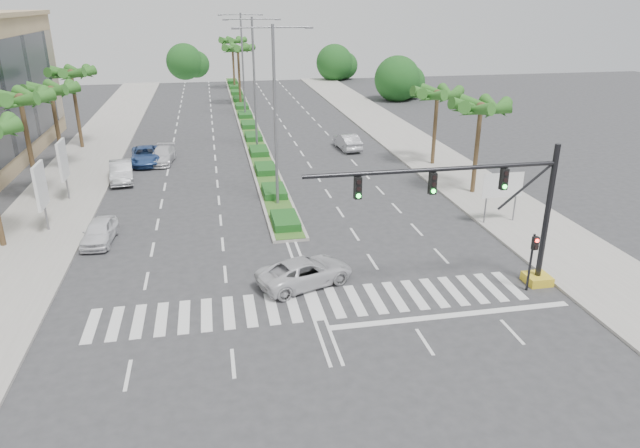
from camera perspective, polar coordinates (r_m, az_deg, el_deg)
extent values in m
plane|color=#333335|center=(27.18, -0.60, -8.04)|extent=(160.00, 160.00, 0.00)
cube|color=gray|center=(49.25, 12.76, 5.30)|extent=(6.00, 120.00, 0.15)
cube|color=gray|center=(46.58, -24.12, 2.98)|extent=(6.00, 120.00, 0.15)
cube|color=gray|center=(69.67, -7.42, 10.37)|extent=(2.20, 75.00, 0.20)
cube|color=#315E20|center=(69.64, -7.42, 10.46)|extent=(1.80, 75.00, 0.04)
cube|color=gold|center=(31.02, 20.88, -5.16)|extent=(1.20, 1.20, 0.45)
cylinder|color=black|center=(29.70, 21.76, 0.85)|extent=(0.28, 0.28, 7.00)
cylinder|color=black|center=(26.19, 11.32, 5.35)|extent=(12.00, 0.20, 0.20)
cylinder|color=black|center=(28.52, 19.78, 3.50)|extent=(2.53, 0.12, 2.15)
cube|color=black|center=(27.85, 17.94, 4.29)|extent=(0.32, 0.24, 1.00)
cylinder|color=#19E533|center=(27.83, 18.00, 3.57)|extent=(0.20, 0.06, 0.20)
cube|color=black|center=(26.37, 11.22, 3.99)|extent=(0.32, 0.24, 1.00)
cylinder|color=#19E533|center=(26.35, 11.28, 3.24)|extent=(0.20, 0.06, 0.20)
cube|color=black|center=(25.29, 3.82, 3.61)|extent=(0.32, 0.24, 1.00)
cylinder|color=#19E533|center=(25.27, 3.88, 2.82)|extent=(0.20, 0.06, 0.20)
cylinder|color=black|center=(29.58, 20.30, -3.65)|extent=(0.12, 0.12, 3.00)
cube|color=black|center=(29.04, 20.72, -1.80)|extent=(0.28, 0.22, 0.65)
cylinder|color=red|center=(28.87, 20.90, -1.57)|extent=(0.18, 0.05, 0.18)
cylinder|color=slate|center=(37.43, 16.25, 1.93)|extent=(0.10, 0.10, 2.80)
cylinder|color=slate|center=(38.36, 18.92, 2.09)|extent=(0.10, 0.10, 2.80)
cube|color=#0C6638|center=(37.52, 17.81, 3.74)|extent=(2.60, 0.08, 1.50)
cube|color=white|center=(37.48, 17.84, 3.72)|extent=(2.70, 0.02, 1.60)
cylinder|color=slate|center=(38.64, -25.78, 1.21)|extent=(0.12, 0.12, 2.80)
cube|color=white|center=(38.17, -26.16, 3.46)|extent=(0.18, 2.10, 2.70)
cube|color=#D8594C|center=(38.17, -26.16, 3.46)|extent=(0.12, 2.00, 2.60)
cylinder|color=slate|center=(44.18, -24.02, 3.87)|extent=(0.12, 0.12, 2.80)
cube|color=white|center=(43.77, -24.33, 5.86)|extent=(0.18, 2.10, 2.70)
cube|color=#D8594C|center=(43.77, -24.33, 5.86)|extent=(0.12, 2.00, 2.60)
cone|color=#306720|center=(35.70, -29.31, 8.14)|extent=(0.90, 3.62, 1.50)
cylinder|color=brown|center=(44.12, -27.00, 6.48)|extent=(0.32, 0.32, 7.40)
sphere|color=brown|center=(43.47, -27.81, 11.05)|extent=(0.70, 0.70, 0.70)
cone|color=#306720|center=(43.19, -26.37, 11.10)|extent=(0.90, 3.62, 1.50)
cone|color=#306720|center=(44.12, -26.63, 11.23)|extent=(3.39, 2.96, 1.50)
cone|color=#306720|center=(44.57, -27.73, 11.13)|extent=(3.73, 1.68, 1.50)
cone|color=#306720|center=(44.23, -28.87, 10.87)|extent=(2.38, 3.65, 1.50)
cone|color=#306720|center=(43.33, -29.22, 10.63)|extent=(2.38, 3.65, 1.50)
cone|color=#306720|center=(42.54, -28.48, 10.61)|extent=(3.73, 1.68, 1.50)
cone|color=#306720|center=(42.48, -27.19, 10.82)|extent=(3.39, 2.96, 1.50)
cylinder|color=brown|center=(51.74, -24.75, 8.44)|extent=(0.32, 0.32, 6.80)
sphere|color=brown|center=(51.20, -25.33, 12.02)|extent=(0.70, 0.70, 0.70)
cone|color=#306720|center=(50.96, -24.10, 12.05)|extent=(0.90, 3.62, 1.50)
cone|color=#306720|center=(51.88, -24.36, 12.16)|extent=(3.39, 2.96, 1.50)
cone|color=#306720|center=(52.30, -25.32, 12.07)|extent=(3.73, 1.68, 1.50)
cone|color=#306720|center=(51.92, -26.27, 11.86)|extent=(2.38, 3.65, 1.50)
cone|color=#306720|center=(51.00, -26.53, 11.68)|extent=(2.38, 3.65, 1.50)
cone|color=#306720|center=(50.24, -25.86, 11.67)|extent=(3.73, 1.68, 1.50)
cone|color=#306720|center=(50.22, -24.76, 11.84)|extent=(3.39, 2.96, 1.50)
cylinder|color=brown|center=(59.37, -23.14, 10.35)|extent=(0.32, 0.32, 7.20)
sphere|color=brown|center=(58.89, -23.64, 13.67)|extent=(0.70, 0.70, 0.70)
cone|color=#306720|center=(58.68, -22.56, 13.70)|extent=(0.90, 3.62, 1.50)
cone|color=#306720|center=(59.60, -22.81, 13.77)|extent=(3.39, 2.96, 1.50)
cone|color=#306720|center=(60.00, -23.66, 13.69)|extent=(3.73, 1.68, 1.50)
cone|color=#306720|center=(59.58, -24.49, 13.52)|extent=(2.38, 3.65, 1.50)
cone|color=#306720|center=(58.65, -24.69, 13.39)|extent=(2.38, 3.65, 1.50)
cone|color=#306720|center=(57.91, -24.08, 13.40)|extent=(3.73, 1.68, 1.50)
cone|color=#306720|center=(57.93, -23.12, 13.54)|extent=(3.39, 2.96, 1.50)
cylinder|color=brown|center=(42.91, 15.37, 7.08)|extent=(0.32, 0.32, 6.50)
sphere|color=brown|center=(42.28, 15.80, 11.21)|extent=(0.70, 0.70, 0.70)
cone|color=#306720|center=(42.79, 17.13, 11.05)|extent=(0.90, 3.62, 1.50)
cone|color=#306720|center=(43.36, 16.11, 11.28)|extent=(3.39, 2.96, 1.50)
cone|color=#306720|center=(43.14, 14.86, 11.36)|extent=(3.73, 1.68, 1.50)
cone|color=#306720|center=(42.29, 14.27, 11.22)|extent=(2.38, 3.65, 1.50)
cone|color=#306720|center=(41.44, 14.82, 10.97)|extent=(2.38, 3.65, 1.50)
cone|color=#306720|center=(41.24, 16.13, 10.79)|extent=(3.73, 1.68, 1.50)
cone|color=#306720|center=(41.85, 17.16, 10.83)|extent=(3.39, 2.96, 1.50)
cylinder|color=brown|center=(50.05, 11.40, 9.24)|extent=(0.32, 0.32, 6.20)
sphere|color=brown|center=(49.51, 11.66, 12.63)|extent=(0.70, 0.70, 0.70)
cone|color=#306720|center=(49.95, 12.85, 12.50)|extent=(0.90, 3.62, 1.50)
cone|color=#306720|center=(50.57, 12.02, 12.67)|extent=(3.39, 2.96, 1.50)
cone|color=#306720|center=(50.42, 10.93, 12.72)|extent=(3.73, 1.68, 1.50)
cone|color=#306720|center=(49.60, 10.36, 12.62)|extent=(2.38, 3.65, 1.50)
cone|color=#306720|center=(48.72, 10.76, 12.44)|extent=(2.38, 3.65, 1.50)
cone|color=#306720|center=(48.46, 11.86, 12.31)|extent=(3.73, 1.68, 1.50)
cone|color=#306720|center=(49.01, 12.80, 12.34)|extent=(3.39, 2.96, 1.50)
cylinder|color=brown|center=(78.96, -8.08, 14.33)|extent=(0.32, 0.32, 7.50)
sphere|color=brown|center=(78.59, -8.22, 16.97)|extent=(0.70, 0.70, 0.70)
cone|color=#306720|center=(78.67, -7.38, 16.94)|extent=(0.90, 3.62, 1.50)
cone|color=#306720|center=(79.50, -7.74, 16.97)|extent=(3.39, 2.96, 1.50)
cone|color=#306720|center=(79.66, -8.45, 16.94)|extent=(3.73, 1.68, 1.50)
cone|color=#306720|center=(79.03, -8.99, 16.88)|extent=(2.38, 3.65, 1.50)
cone|color=#306720|center=(78.08, -8.95, 16.82)|extent=(2.38, 3.65, 1.50)
cone|color=#306720|center=(77.52, -8.36, 16.82)|extent=(3.73, 1.68, 1.50)
cone|color=#306720|center=(77.79, -7.65, 16.87)|extent=(3.39, 2.96, 1.50)
cylinder|color=brown|center=(93.84, -8.65, 15.42)|extent=(0.32, 0.32, 7.50)
sphere|color=brown|center=(93.54, -8.78, 17.64)|extent=(0.70, 0.70, 0.70)
cone|color=#306720|center=(93.60, -8.07, 17.62)|extent=(0.90, 3.62, 1.50)
cone|color=#306720|center=(94.44, -8.37, 17.64)|extent=(3.39, 2.96, 1.50)
cone|color=#306720|center=(94.60, -8.96, 17.61)|extent=(3.73, 1.68, 1.50)
cone|color=#306720|center=(93.98, -9.42, 17.56)|extent=(2.38, 3.65, 1.50)
cone|color=#306720|center=(93.03, -9.40, 17.53)|extent=(2.38, 3.65, 1.50)
cone|color=#306720|center=(92.46, -8.90, 17.53)|extent=(3.73, 1.68, 1.50)
cone|color=#306720|center=(92.72, -8.30, 17.57)|extent=(3.39, 2.96, 1.50)
cylinder|color=slate|center=(38.22, -4.49, 10.30)|extent=(0.20, 0.20, 12.00)
cylinder|color=slate|center=(37.41, -6.69, 18.94)|extent=(2.40, 0.10, 0.10)
cylinder|color=slate|center=(37.68, -2.84, 19.07)|extent=(2.40, 0.10, 0.10)
cube|color=slate|center=(37.34, -8.46, 18.78)|extent=(0.50, 0.25, 0.12)
cube|color=slate|center=(37.85, -1.10, 19.02)|extent=(0.50, 0.25, 0.12)
cylinder|color=slate|center=(53.93, -6.56, 13.52)|extent=(0.20, 0.20, 12.00)
cylinder|color=slate|center=(53.36, -8.20, 19.62)|extent=(2.40, 0.10, 0.10)
cylinder|color=slate|center=(53.55, -5.48, 19.74)|extent=(2.40, 0.10, 0.10)
cube|color=slate|center=(53.31, -9.45, 19.50)|extent=(0.50, 0.25, 0.12)
cube|color=slate|center=(53.67, -4.24, 19.73)|extent=(0.50, 0.25, 0.12)
cylinder|color=slate|center=(69.77, -7.71, 15.28)|extent=(0.20, 0.20, 12.00)
cylinder|color=slate|center=(69.33, -9.02, 19.98)|extent=(2.40, 0.10, 0.10)
cylinder|color=slate|center=(69.48, -6.92, 20.09)|extent=(2.40, 0.10, 0.10)
cube|color=slate|center=(69.30, -9.98, 19.88)|extent=(0.50, 0.25, 0.12)
cube|color=slate|center=(69.57, -5.95, 20.08)|extent=(0.50, 0.25, 0.12)
imported|color=white|center=(35.96, -21.20, -0.72)|extent=(1.91, 4.14, 1.37)
imported|color=#B1B2B7|center=(47.66, -19.25, 4.97)|extent=(2.29, 4.98, 1.58)
imported|color=#2B4A86|center=(52.29, -17.06, 6.56)|extent=(2.80, 5.40, 1.46)
imported|color=silver|center=(52.10, -15.49, 6.61)|extent=(2.41, 4.82, 1.35)
imported|color=silver|center=(28.69, -1.49, -4.81)|extent=(5.42, 3.85, 1.37)
imported|color=#BBBABF|center=(55.02, 2.75, 8.23)|extent=(1.98, 4.71, 1.51)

